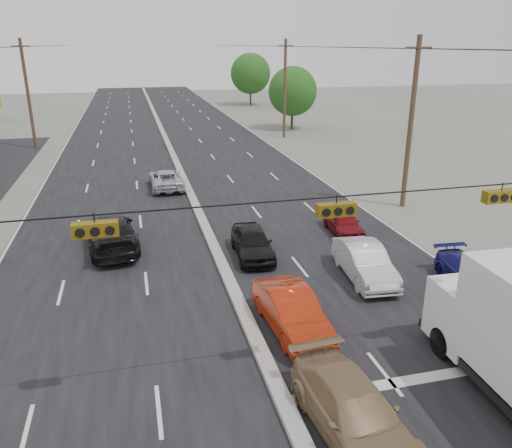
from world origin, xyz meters
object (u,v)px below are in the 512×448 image
object	(u,v)px
utility_pole_right_c	(285,88)
queue_car_b	(365,262)
utility_pole_left_c	(28,94)
red_sedan	(291,311)
tree_right_far	(250,74)
tree_right_mid	(293,91)
tan_sedan	(354,412)
oncoming_far	(166,179)
queue_car_d	(474,275)
queue_car_e	(343,223)
queue_car_a	(252,243)
oncoming_near	(111,233)
utility_pole_right_b	(411,123)

from	to	relation	value
utility_pole_right_c	queue_car_b	world-z (taller)	utility_pole_right_c
utility_pole_left_c	red_sedan	xyz separation A→B (m)	(13.90, -36.90, -4.38)
tree_right_far	queue_car_b	world-z (taller)	tree_right_far
tree_right_mid	red_sedan	bearing A→B (deg)	-107.98
utility_pole_left_c	tan_sedan	bearing A→B (deg)	-71.72
queue_car_b	oncoming_far	distance (m)	17.87
utility_pole_right_c	queue_car_d	xyz separation A→B (m)	(-2.90, -35.76, -4.49)
utility_pole_left_c	queue_car_e	size ratio (longest dim) A/B	2.77
tree_right_mid	red_sedan	distance (m)	44.20
red_sedan	queue_car_a	bearing A→B (deg)	84.21
tree_right_far	queue_car_d	distance (m)	66.21
oncoming_near	oncoming_far	bearing A→B (deg)	-115.18
red_sedan	oncoming_near	size ratio (longest dim) A/B	0.79
utility_pole_right_b	tan_sedan	xyz separation A→B (m)	(-11.10, -17.07, -4.41)
utility_pole_left_c	queue_car_d	distance (m)	42.27
utility_pole_right_b	queue_car_d	xyz separation A→B (m)	(-2.90, -10.76, -4.49)
utility_pole_left_c	queue_car_b	xyz separation A→B (m)	(18.20, -33.75, -4.37)
utility_pole_left_c	oncoming_near	distance (m)	29.03
tan_sedan	red_sedan	size ratio (longest dim) A/B	1.09
utility_pole_left_c	tree_right_mid	world-z (taller)	utility_pole_left_c
tan_sedan	queue_car_e	distance (m)	14.65
oncoming_near	oncoming_far	size ratio (longest dim) A/B	1.19
oncoming_far	queue_car_e	bearing A→B (deg)	125.87
tan_sedan	oncoming_far	bearing A→B (deg)	91.61
utility_pole_left_c	queue_car_a	xyz separation A→B (m)	(14.11, -30.31, -4.40)
queue_car_e	oncoming_near	world-z (taller)	oncoming_near
utility_pole_right_b	oncoming_far	xyz separation A→B (m)	(-13.90, 7.65, -4.46)
queue_car_a	queue_car_e	xyz separation A→B (m)	(5.39, 1.77, -0.09)
utility_pole_right_c	tan_sedan	world-z (taller)	utility_pole_right_c
red_sedan	oncoming_near	distance (m)	11.14
utility_pole_left_c	queue_car_d	xyz separation A→B (m)	(22.10, -35.76, -4.49)
tree_right_far	queue_car_a	bearing A→B (deg)	-103.42
tree_right_far	queue_car_e	bearing A→B (deg)	-98.74
tree_right_far	queue_car_b	distance (m)	64.71
queue_car_e	utility_pole_left_c	bearing A→B (deg)	129.21
utility_pole_left_c	utility_pole_right_b	size ratio (longest dim) A/B	1.00
oncoming_far	queue_car_d	bearing A→B (deg)	119.82
red_sedan	oncoming_near	bearing A→B (deg)	120.20
oncoming_near	queue_car_e	bearing A→B (deg)	169.18
utility_pole_right_c	utility_pole_right_b	bearing A→B (deg)	-90.00
queue_car_a	red_sedan	bearing A→B (deg)	-88.88
utility_pole_right_c	queue_car_a	distance (m)	32.50
red_sedan	queue_car_e	size ratio (longest dim) A/B	1.23
utility_pole_right_b	queue_car_d	bearing A→B (deg)	-105.09
tan_sedan	queue_car_d	bearing A→B (deg)	32.76
queue_car_d	oncoming_far	bearing A→B (deg)	125.28
utility_pole_right_b	queue_car_a	world-z (taller)	utility_pole_right_b
queue_car_b	oncoming_near	bearing A→B (deg)	154.85
utility_pole_right_b	tan_sedan	bearing A→B (deg)	-123.03
red_sedan	queue_car_a	size ratio (longest dim) A/B	1.07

